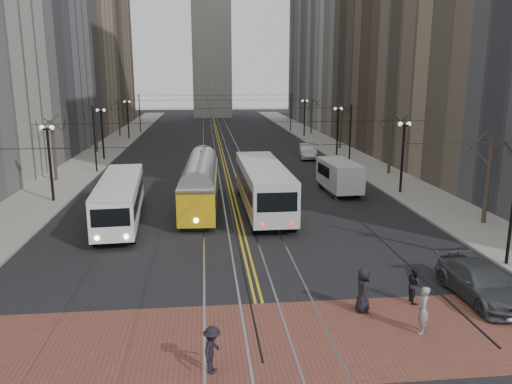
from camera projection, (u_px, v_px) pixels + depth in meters
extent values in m
plane|color=black|center=(257.00, 294.00, 21.98)|extent=(260.00, 260.00, 0.00)
cube|color=gray|center=(104.00, 151.00, 64.07)|extent=(5.00, 140.00, 0.15)
cube|color=gray|center=(332.00, 148.00, 67.08)|extent=(5.00, 140.00, 0.15)
cube|color=brown|center=(268.00, 340.00, 18.10)|extent=(25.00, 6.00, 0.01)
cube|color=gray|center=(221.00, 150.00, 65.59)|extent=(4.80, 130.00, 0.02)
cube|color=gold|center=(221.00, 150.00, 65.59)|extent=(0.42, 130.00, 0.01)
cube|color=slate|center=(7.00, 12.00, 60.18)|extent=(16.00, 20.00, 34.00)
cube|color=brown|center=(83.00, 22.00, 98.28)|extent=(16.00, 20.00, 40.00)
cube|color=brown|center=(413.00, 17.00, 65.31)|extent=(16.00, 20.00, 34.00)
cube|color=slate|center=(336.00, 24.00, 103.40)|extent=(16.00, 20.00, 40.00)
cylinder|color=black|center=(50.00, 166.00, 37.42)|extent=(0.20, 0.20, 5.60)
cylinder|color=black|center=(103.00, 136.00, 56.81)|extent=(0.20, 0.20, 5.60)
cylinder|color=black|center=(128.00, 121.00, 76.19)|extent=(0.20, 0.20, 5.60)
cylinder|color=black|center=(402.00, 160.00, 40.17)|extent=(0.20, 0.20, 5.60)
cylinder|color=black|center=(337.00, 133.00, 59.56)|extent=(0.20, 0.20, 5.60)
cylinder|color=black|center=(304.00, 119.00, 78.94)|extent=(0.20, 0.20, 5.60)
cylinder|color=#382D23|center=(54.00, 151.00, 44.97)|extent=(0.28, 0.28, 5.60)
cylinder|color=#382D23|center=(96.00, 131.00, 62.42)|extent=(0.28, 0.28, 5.60)
cylinder|color=#382D23|center=(119.00, 119.00, 79.87)|extent=(0.28, 0.28, 5.60)
cylinder|color=#382D23|center=(487.00, 182.00, 31.65)|extent=(0.28, 0.28, 5.60)
cylinder|color=#382D23|center=(390.00, 146.00, 48.13)|extent=(0.28, 0.28, 5.60)
cylinder|color=#382D23|center=(340.00, 128.00, 65.57)|extent=(0.28, 0.28, 5.60)
cylinder|color=#382D23|center=(311.00, 117.00, 83.02)|extent=(0.28, 0.28, 5.60)
cylinder|color=black|center=(209.00, 104.00, 64.10)|extent=(0.03, 120.00, 0.03)
cylinder|color=black|center=(232.00, 104.00, 64.40)|extent=(0.03, 120.00, 0.03)
cylinder|color=black|center=(95.00, 140.00, 49.02)|extent=(0.16, 0.16, 6.60)
cylinder|color=black|center=(140.00, 114.00, 83.91)|extent=(0.16, 0.16, 6.60)
cylinder|color=black|center=(350.00, 137.00, 51.61)|extent=(0.16, 0.16, 6.60)
cylinder|color=black|center=(291.00, 113.00, 86.50)|extent=(0.16, 0.16, 6.60)
cube|color=white|center=(120.00, 201.00, 32.49)|extent=(3.23, 11.73, 2.90)
cube|color=gold|center=(201.00, 188.00, 36.01)|extent=(2.83, 12.64, 2.96)
cube|color=#BDBDBD|center=(263.00, 188.00, 35.27)|extent=(2.95, 12.82, 3.33)
cube|color=silver|center=(339.00, 177.00, 40.92)|extent=(2.58, 6.03, 2.62)
imported|color=#383A3E|center=(276.00, 168.00, 48.41)|extent=(1.86, 4.39, 1.48)
imported|color=#AEAFB6|center=(307.00, 151.00, 58.53)|extent=(2.39, 5.36, 1.71)
imported|color=#464A4E|center=(480.00, 282.00, 21.37)|extent=(2.22, 5.11, 1.46)
imported|color=black|center=(363.00, 290.00, 20.13)|extent=(0.77, 1.01, 1.85)
imported|color=gray|center=(423.00, 310.00, 18.42)|extent=(0.67, 0.78, 1.82)
imported|color=black|center=(415.00, 284.00, 21.00)|extent=(0.65, 0.81, 1.57)
imported|color=black|center=(212.00, 350.00, 15.95)|extent=(0.89, 1.16, 1.59)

